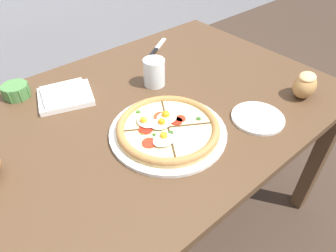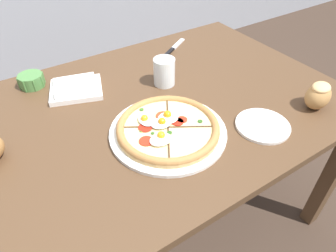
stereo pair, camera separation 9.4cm
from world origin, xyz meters
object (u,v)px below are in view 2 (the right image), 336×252
Objects in this scene: napkin_folded at (76,88)px; knife_main at (174,47)px; ramekin_bowl at (31,80)px; side_saucer at (263,126)px; bread_piece_mid at (318,95)px; water_glass at (164,73)px; pizza at (168,129)px; dining_table at (158,122)px.

napkin_folded is 1.27× the size of knife_main.
side_saucer is (0.57, -0.66, -0.02)m from ramekin_bowl.
bread_piece_mid is 0.56m from water_glass.
knife_main is at bearing 54.22° from pizza.
ramekin_bowl is at bearing 130.78° from side_saucer.
dining_table is 3.66× the size of pizza.
dining_table is 12.94× the size of water_glass.
bread_piece_mid is 0.24m from side_saucer.
side_saucer is at bearing -128.13° from knife_main.
knife_main is (0.35, 0.49, -0.02)m from pizza.
pizza is at bearing -67.19° from napkin_folded.
water_glass is (0.31, -0.13, 0.03)m from napkin_folded.
napkin_folded reaches higher than knife_main.
ramekin_bowl is 0.64m from knife_main.
napkin_folded is 0.34m from water_glass.
ramekin_bowl is 0.93× the size of water_glass.
knife_main is 0.64m from side_saucer.
water_glass is at bearing -23.04° from napkin_folded.
bread_piece_mid reaches higher than knife_main.
bread_piece_mid is 1.13× the size of water_glass.
dining_table is 7.54× the size of knife_main.
dining_table is at bearing 144.94° from bread_piece_mid.
dining_table is 13.87× the size of ramekin_bowl.
bread_piece_mid is (0.68, -0.55, 0.03)m from napkin_folded.
napkin_folded reaches higher than side_saucer.
ramekin_bowl is 1.05m from bread_piece_mid.
pizza is 0.54m from bread_piece_mid.
ramekin_bowl is 0.18m from napkin_folded.
pizza is at bearing -110.09° from dining_table.
napkin_folded is 2.18× the size of water_glass.
pizza is 3.11× the size of bread_piece_mid.
water_glass reaches higher than bread_piece_mid.
napkin_folded is at bearing 112.81° from pizza.
pizza is 0.59m from ramekin_bowl.
dining_table is 5.94× the size of napkin_folded.
ramekin_bowl reaches higher than knife_main.
pizza is at bearing 152.81° from side_saucer.
dining_table is 11.41× the size of bread_piece_mid.
bread_piece_mid is (0.51, -0.16, 0.03)m from pizza.
water_glass is 0.42m from side_saucer.
pizza reaches higher than side_saucer.
bread_piece_mid is at bearing -5.40° from side_saucer.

